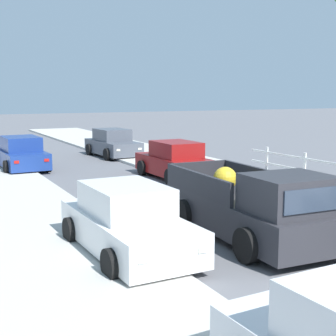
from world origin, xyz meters
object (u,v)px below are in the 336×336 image
(pickup_truck, at_px, (252,208))
(car_left_mid, at_px, (21,154))
(car_left_far, at_px, (175,161))
(car_right_far, at_px, (127,222))
(car_left_near, at_px, (113,144))

(pickup_truck, distance_m, car_left_mid, 14.11)
(car_left_far, bearing_deg, car_left_mid, 135.04)
(car_left_far, relative_size, car_right_far, 1.00)
(car_left_mid, xyz_separation_m, car_left_far, (5.29, -5.28, 0.00))
(car_left_near, height_order, car_left_mid, same)
(pickup_truck, xyz_separation_m, car_left_near, (2.53, 16.31, -0.07))
(pickup_truck, bearing_deg, car_left_mid, 101.84)
(car_left_near, relative_size, car_left_mid, 1.01)
(pickup_truck, relative_size, car_left_near, 1.22)
(car_left_far, bearing_deg, car_right_far, -123.76)
(car_left_near, relative_size, car_left_far, 1.01)
(car_left_mid, bearing_deg, car_right_far, -90.59)
(pickup_truck, distance_m, car_left_far, 8.86)
(pickup_truck, bearing_deg, car_right_far, 172.40)
(car_left_mid, height_order, car_left_far, same)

